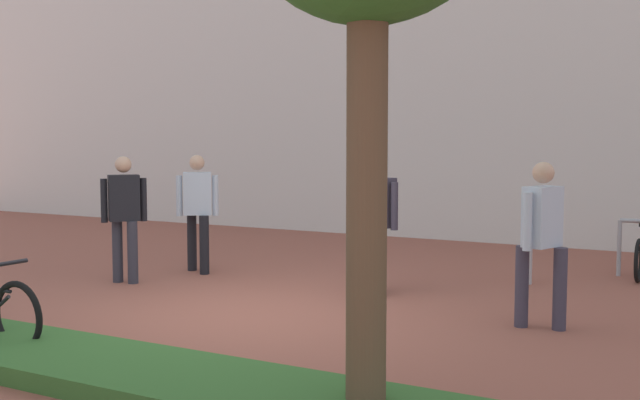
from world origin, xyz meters
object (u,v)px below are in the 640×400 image
at_px(person_suited_navy, 378,216).
at_px(person_casual_tan, 198,206).
at_px(person_suited_dark, 124,211).
at_px(bollard_steel, 526,251).
at_px(person_shirt_blue, 542,234).

bearing_deg(person_suited_navy, person_casual_tan, 176.59).
distance_m(person_casual_tan, person_suited_dark, 1.18).
relative_size(bollard_steel, person_suited_dark, 0.52).
distance_m(person_casual_tan, person_suited_navy, 2.96).
height_order(person_casual_tan, person_suited_navy, same).
height_order(person_shirt_blue, person_casual_tan, same).
bearing_deg(person_suited_dark, person_shirt_blue, 1.41).
bearing_deg(person_shirt_blue, person_suited_dark, -178.59).
relative_size(bollard_steel, person_casual_tan, 0.52).
distance_m(bollard_steel, person_shirt_blue, 2.51).
relative_size(person_casual_tan, person_suited_navy, 1.00).
distance_m(person_shirt_blue, person_casual_tan, 5.23).
relative_size(person_shirt_blue, person_suited_navy, 1.00).
bearing_deg(person_suited_dark, person_suited_navy, 15.85).
bearing_deg(bollard_steel, person_suited_dark, -152.69).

